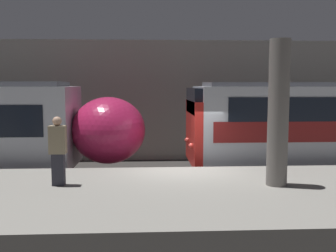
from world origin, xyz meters
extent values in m
plane|color=#33302D|center=(0.00, 0.00, 0.00)|extent=(120.00, 120.00, 0.00)
cube|color=gray|center=(0.00, -2.44, 0.49)|extent=(40.00, 4.88, 0.98)
cube|color=#9E998E|center=(0.00, 6.19, 2.60)|extent=(50.00, 0.15, 5.19)
cylinder|color=slate|center=(1.97, -2.10, 2.65)|extent=(0.47, 0.47, 3.35)
ellipsoid|color=#B21E4C|center=(-2.30, 2.07, 1.80)|extent=(2.42, 2.62, 2.19)
sphere|color=#F2EFCC|center=(-1.35, 2.07, 1.40)|extent=(0.20, 0.20, 0.20)
cube|color=red|center=(0.53, 2.07, 1.72)|extent=(0.25, 2.79, 2.09)
cube|color=black|center=(0.53, 2.07, 2.76)|extent=(0.25, 2.50, 0.84)
sphere|color=#EA4C42|center=(0.37, 1.43, 1.35)|extent=(0.18, 0.18, 0.18)
sphere|color=#EA4C42|center=(0.37, 2.71, 1.35)|extent=(0.18, 0.18, 0.18)
cube|color=#2D2D38|center=(-3.08, -1.85, 1.35)|extent=(0.28, 0.20, 0.74)
cube|color=gray|center=(-3.08, -1.85, 2.04)|extent=(0.38, 0.24, 0.65)
sphere|color=tan|center=(-3.08, -1.85, 2.47)|extent=(0.21, 0.21, 0.21)
camera|label=1|loc=(-1.02, -10.89, 3.31)|focal=42.00mm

